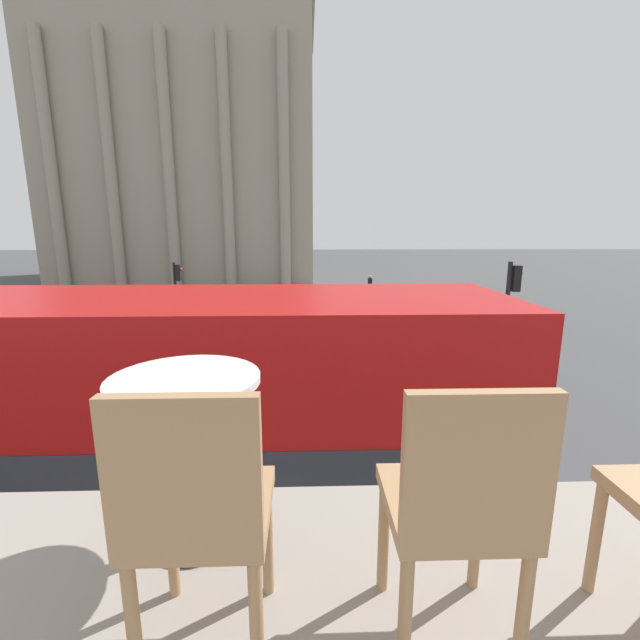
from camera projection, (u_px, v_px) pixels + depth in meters
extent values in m
cylinder|color=black|center=(377.00, 493.00, 7.34)|extent=(0.96, 0.22, 0.96)
cylinder|color=black|center=(410.00, 619.00, 4.98)|extent=(0.96, 0.22, 0.96)
cube|color=#B71414|center=(85.00, 497.00, 5.85)|extent=(11.27, 2.41, 1.72)
cube|color=#2D3842|center=(75.00, 424.00, 5.62)|extent=(11.05, 2.43, 0.45)
cube|color=#B71414|center=(66.00, 354.00, 5.42)|extent=(11.27, 2.41, 1.46)
cylinder|color=#2D2D30|center=(195.00, 535.00, 1.85)|extent=(0.36, 0.36, 0.02)
cylinder|color=#2D2D30|center=(190.00, 461.00, 1.77)|extent=(0.07, 0.07, 0.68)
cylinder|color=silver|center=(184.00, 380.00, 1.70)|extent=(0.60, 0.60, 0.03)
cylinder|color=#A87F56|center=(171.00, 541.00, 1.52)|extent=(0.04, 0.04, 0.44)
cylinder|color=#A87F56|center=(267.00, 539.00, 1.53)|extent=(0.04, 0.04, 0.44)
cylinder|color=#A87F56|center=(134.00, 629.00, 1.18)|extent=(0.04, 0.04, 0.44)
cylinder|color=#A87F56|center=(257.00, 625.00, 1.19)|extent=(0.04, 0.04, 0.44)
cube|color=#A87F56|center=(205.00, 510.00, 1.30)|extent=(0.40, 0.40, 0.05)
cube|color=#A87F56|center=(183.00, 473.00, 1.08)|extent=(0.40, 0.04, 0.42)
cylinder|color=#A87F56|center=(384.00, 536.00, 1.54)|extent=(0.04, 0.04, 0.44)
cylinder|color=#A87F56|center=(477.00, 533.00, 1.55)|extent=(0.04, 0.04, 0.44)
cylinder|color=#A87F56|center=(405.00, 620.00, 1.21)|extent=(0.04, 0.04, 0.44)
cylinder|color=#A87F56|center=(523.00, 617.00, 1.22)|extent=(0.04, 0.04, 0.44)
cube|color=#A87F56|center=(450.00, 504.00, 1.33)|extent=(0.40, 0.40, 0.05)
cube|color=#A87F56|center=(479.00, 468.00, 1.10)|extent=(0.40, 0.04, 0.42)
cylinder|color=#A87F56|center=(595.00, 538.00, 1.53)|extent=(0.04, 0.04, 0.44)
cube|color=#A39984|center=(191.00, 156.00, 41.57)|extent=(23.44, 14.10, 23.62)
cube|color=gray|center=(183.00, 16.00, 39.03)|extent=(24.04, 14.70, 0.50)
cylinder|color=#A39984|center=(51.00, 163.00, 34.32)|extent=(0.90, 0.90, 20.08)
cylinder|color=#A39984|center=(110.00, 164.00, 34.47)|extent=(0.90, 0.90, 20.08)
cylinder|color=#A39984|center=(168.00, 164.00, 34.62)|extent=(0.90, 0.90, 20.08)
cylinder|color=#A39984|center=(226.00, 164.00, 34.76)|extent=(0.90, 0.90, 20.08)
cylinder|color=#A39984|center=(284.00, 164.00, 34.91)|extent=(0.90, 0.90, 20.08)
cylinder|color=black|center=(504.00, 336.00, 11.81)|extent=(0.12, 0.12, 4.07)
cube|color=black|center=(516.00, 278.00, 11.48)|extent=(0.20, 0.24, 0.70)
sphere|color=green|center=(520.00, 273.00, 11.45)|extent=(0.14, 0.14, 0.14)
cylinder|color=black|center=(176.00, 302.00, 18.93)|extent=(0.12, 0.12, 3.48)
cube|color=black|center=(178.00, 273.00, 18.66)|extent=(0.20, 0.24, 0.70)
sphere|color=red|center=(181.00, 269.00, 18.64)|extent=(0.14, 0.14, 0.14)
cylinder|color=black|center=(271.00, 322.00, 21.53)|extent=(0.60, 0.18, 0.60)
cylinder|color=black|center=(268.00, 330.00, 19.82)|extent=(0.60, 0.18, 0.60)
cylinder|color=black|center=(215.00, 323.00, 21.44)|extent=(0.60, 0.18, 0.60)
cylinder|color=black|center=(207.00, 331.00, 19.73)|extent=(0.60, 0.18, 0.60)
cube|color=#B2B5BA|center=(240.00, 321.00, 20.57)|extent=(4.20, 1.75, 0.55)
cube|color=#2D3842|center=(235.00, 310.00, 20.46)|extent=(1.89, 1.61, 0.50)
cylinder|color=black|center=(276.00, 303.00, 27.07)|extent=(0.60, 0.18, 0.60)
cylinder|color=black|center=(274.00, 308.00, 25.36)|extent=(0.60, 0.18, 0.60)
cylinder|color=black|center=(231.00, 303.00, 26.98)|extent=(0.60, 0.18, 0.60)
cylinder|color=black|center=(226.00, 308.00, 25.27)|extent=(0.60, 0.18, 0.60)
cube|color=silver|center=(252.00, 301.00, 26.11)|extent=(4.20, 1.75, 0.55)
cube|color=#2D3842|center=(248.00, 293.00, 25.99)|extent=(1.89, 1.61, 0.50)
cylinder|color=#282B33|center=(525.00, 368.00, 14.08)|extent=(0.14, 0.14, 0.83)
cylinder|color=#282B33|center=(530.00, 368.00, 14.09)|extent=(0.14, 0.14, 0.83)
cylinder|color=#606638|center=(530.00, 347.00, 13.93)|extent=(0.32, 0.32, 0.66)
sphere|color=tan|center=(531.00, 333.00, 13.84)|extent=(0.22, 0.22, 0.22)
cylinder|color=#282B33|center=(150.00, 371.00, 13.90)|extent=(0.14, 0.14, 0.79)
cylinder|color=#282B33|center=(156.00, 371.00, 13.90)|extent=(0.14, 0.14, 0.79)
cylinder|color=#284799|center=(151.00, 350.00, 13.75)|extent=(0.32, 0.32, 0.62)
sphere|color=tan|center=(150.00, 338.00, 13.66)|extent=(0.21, 0.21, 0.21)
cylinder|color=#282B33|center=(369.00, 293.00, 30.73)|extent=(0.14, 0.14, 0.80)
cylinder|color=#282B33|center=(371.00, 293.00, 30.73)|extent=(0.14, 0.14, 0.80)
cylinder|color=black|center=(370.00, 283.00, 30.58)|extent=(0.32, 0.32, 0.64)
sphere|color=tan|center=(370.00, 277.00, 30.49)|extent=(0.22, 0.22, 0.22)
cylinder|color=#282B33|center=(428.00, 309.00, 24.37)|extent=(0.14, 0.14, 0.85)
cylinder|color=#282B33|center=(431.00, 309.00, 24.38)|extent=(0.14, 0.14, 0.85)
cylinder|color=slate|center=(430.00, 296.00, 24.21)|extent=(0.32, 0.32, 0.67)
sphere|color=tan|center=(431.00, 288.00, 24.12)|extent=(0.23, 0.23, 0.23)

